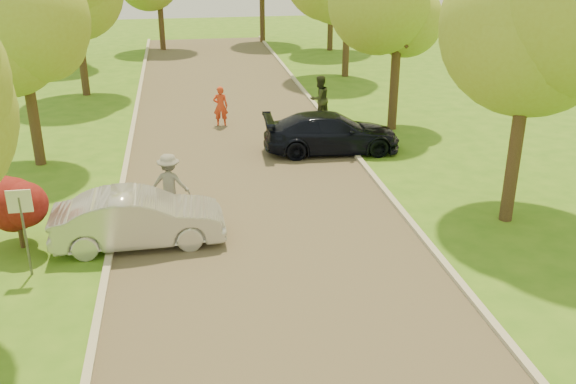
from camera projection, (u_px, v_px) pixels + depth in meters
ground at (303, 351)px, 12.53m from camera, size 100.00×100.00×0.00m
road at (254, 194)px, 19.81m from camera, size 8.00×60.00×0.01m
curb_left at (119, 202)px, 19.16m from camera, size 0.18×60.00×0.12m
curb_right at (380, 185)px, 20.41m from camera, size 0.18×60.00×0.12m
street_sign at (22, 215)px, 14.67m from camera, size 0.55×0.06×2.17m
red_shrub at (16, 209)px, 16.14m from camera, size 1.70×1.70×1.95m
tree_l_midb at (26, 30)px, 20.64m from camera, size 4.30×4.20×6.62m
tree_r_mida at (542, 18)px, 16.04m from camera, size 5.13×5.00×7.95m
tree_r_midb at (404, 5)px, 24.42m from camera, size 4.51×4.40×7.01m
silver_sedan at (139, 219)px, 16.48m from camera, size 4.41×1.65×1.44m
dark_sedan at (332, 133)px, 23.33m from camera, size 5.05×2.25×1.44m
longboard at (172, 212)px, 18.34m from camera, size 0.46×0.93×0.10m
skateboarder at (170, 184)px, 18.00m from camera, size 1.25×0.91×1.74m
person_striped at (221, 106)px, 26.35m from camera, size 0.64×0.46×1.66m
person_olive at (319, 99)px, 26.95m from camera, size 1.17×1.08×1.94m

